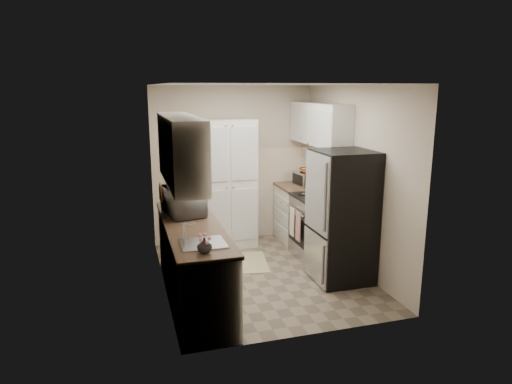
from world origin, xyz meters
TOP-DOWN VIEW (x-y plane):
  - ground at (0.00, 0.00)m, footprint 3.20×3.20m
  - room_shell at (-0.02, -0.01)m, footprint 2.64×3.24m
  - pantry_cabinet at (-0.20, 1.32)m, footprint 0.90×0.55m
  - base_cabinet_left at (-0.99, -0.43)m, footprint 0.60×2.30m
  - countertop_left at (-0.99, -0.43)m, footprint 0.63×2.33m
  - base_cabinet_right at (0.99, 1.19)m, footprint 0.60×0.80m
  - countertop_right at (0.99, 1.19)m, footprint 0.63×0.83m
  - electric_range at (0.97, 0.39)m, footprint 0.71×0.78m
  - refrigerator at (0.94, -0.41)m, footprint 0.70×0.72m
  - microwave at (-1.02, 0.02)m, footprint 0.53×0.69m
  - wine_bottle at (-1.10, 0.46)m, footprint 0.08×0.08m
  - flower_vase at (-1.02, -1.40)m, footprint 0.15×0.15m
  - cutting_board at (-1.00, 0.59)m, footprint 0.10×0.27m
  - toaster_oven at (1.09, 1.14)m, footprint 0.37×0.44m
  - fruit_basket at (1.07, 1.11)m, footprint 0.29×0.29m
  - kitchen_mat at (-0.07, 0.46)m, footprint 0.64×0.90m

SIDE VIEW (x-z plane):
  - ground at x=0.00m, z-range 0.00..0.00m
  - kitchen_mat at x=-0.07m, z-range 0.00..0.01m
  - base_cabinet_left at x=-0.99m, z-range 0.00..0.88m
  - base_cabinet_right at x=0.99m, z-range 0.00..0.88m
  - electric_range at x=0.97m, z-range -0.09..1.04m
  - refrigerator at x=0.94m, z-range 0.00..1.70m
  - countertop_left at x=-0.99m, z-range 0.88..0.92m
  - countertop_right at x=0.99m, z-range 0.88..0.92m
  - flower_vase at x=-1.02m, z-range 0.92..1.07m
  - pantry_cabinet at x=-0.20m, z-range 0.00..2.00m
  - toaster_oven at x=1.09m, z-range 0.92..1.15m
  - wine_bottle at x=-1.10m, z-range 0.92..1.25m
  - cutting_board at x=-1.00m, z-range 0.92..1.26m
  - microwave at x=-1.02m, z-range 0.92..1.26m
  - fruit_basket at x=1.07m, z-range 1.15..1.25m
  - room_shell at x=-0.02m, z-range 0.37..2.89m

